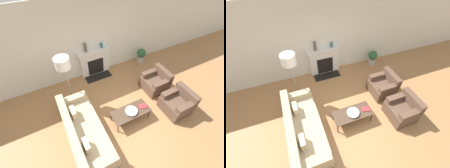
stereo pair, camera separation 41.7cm
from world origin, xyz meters
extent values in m
plane|color=#A87547|center=(0.00, 0.00, 0.00)|extent=(18.00, 18.00, 0.00)
cube|color=silver|center=(0.00, 2.76, 1.45)|extent=(18.00, 0.06, 2.90)
cube|color=silver|center=(0.06, 2.63, 0.52)|extent=(1.14, 0.20, 1.04)
cube|color=black|center=(0.06, 2.55, 0.38)|extent=(0.63, 0.04, 0.68)
cube|color=black|center=(0.06, 2.35, 0.01)|extent=(1.03, 0.40, 0.02)
cube|color=silver|center=(0.06, 2.60, 1.07)|extent=(1.26, 0.28, 0.05)
cube|color=tan|center=(-1.24, 0.23, 0.21)|extent=(0.89, 2.28, 0.42)
cube|color=tan|center=(-1.59, 0.23, 0.60)|extent=(0.20, 2.28, 0.36)
cube|color=tan|center=(-1.24, -0.80, 0.51)|extent=(0.82, 0.22, 0.18)
cube|color=tan|center=(-1.24, 1.26, 0.51)|extent=(0.82, 0.22, 0.18)
cube|color=beige|center=(-1.37, -0.28, 0.56)|extent=(0.12, 0.32, 0.28)
cube|color=beige|center=(-1.37, 0.75, 0.56)|extent=(0.12, 0.32, 0.28)
cube|color=brown|center=(1.60, -0.24, 0.22)|extent=(0.77, 0.82, 0.44)
cube|color=brown|center=(1.90, -0.24, 0.61)|extent=(0.18, 0.82, 0.35)
cube|color=brown|center=(1.60, 0.08, 0.52)|extent=(0.69, 0.18, 0.17)
cube|color=brown|center=(1.60, -0.55, 0.52)|extent=(0.69, 0.18, 0.17)
cube|color=brown|center=(1.60, 0.83, 0.22)|extent=(0.77, 0.82, 0.44)
cube|color=brown|center=(1.90, 0.83, 0.61)|extent=(0.18, 0.82, 0.35)
cube|color=brown|center=(1.60, 1.14, 0.52)|extent=(0.69, 0.18, 0.17)
cube|color=brown|center=(1.60, 0.51, 0.52)|extent=(0.69, 0.18, 0.17)
cube|color=#4C3828|center=(0.14, 0.14, 0.37)|extent=(1.16, 0.51, 0.03)
cylinder|color=black|center=(-0.40, -0.07, 0.18)|extent=(0.03, 0.03, 0.35)
cylinder|color=black|center=(0.68, -0.07, 0.18)|extent=(0.03, 0.03, 0.35)
cylinder|color=black|center=(-0.40, 0.36, 0.18)|extent=(0.03, 0.03, 0.35)
cylinder|color=black|center=(0.68, 0.36, 0.18)|extent=(0.03, 0.03, 0.35)
cylinder|color=silver|center=(0.15, 0.12, 0.39)|extent=(0.13, 0.13, 0.02)
cylinder|color=silver|center=(0.15, 0.12, 0.42)|extent=(0.36, 0.36, 0.05)
cube|color=#9E2D33|center=(0.57, 0.12, 0.39)|extent=(0.27, 0.23, 0.02)
cylinder|color=gray|center=(-1.21, 1.60, 0.01)|extent=(0.39, 0.39, 0.03)
cylinder|color=gray|center=(-1.21, 1.60, 0.78)|extent=(0.03, 0.03, 1.50)
cylinder|color=white|center=(-1.21, 1.60, 1.64)|extent=(0.42, 0.42, 0.32)
cylinder|color=brown|center=(-0.23, 2.63, 1.26)|extent=(0.09, 0.09, 0.33)
cylinder|color=#28666B|center=(0.39, 2.63, 1.19)|extent=(0.09, 0.09, 0.19)
cylinder|color=#B2A899|center=(2.13, 2.41, 0.14)|extent=(0.31, 0.31, 0.28)
sphere|color=#2D5B33|center=(2.13, 2.41, 0.45)|extent=(0.38, 0.38, 0.38)
camera|label=1|loc=(-1.50, -1.83, 4.08)|focal=24.00mm
camera|label=2|loc=(-1.12, -2.00, 4.08)|focal=24.00mm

